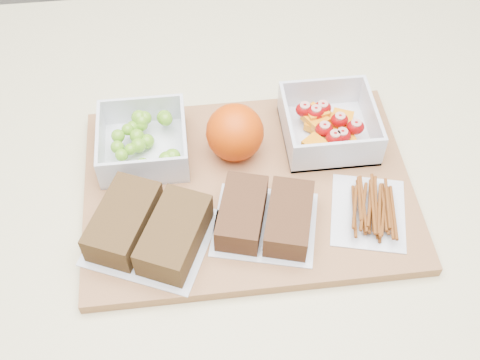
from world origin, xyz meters
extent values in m
cube|color=beige|center=(0.00, 0.00, 0.45)|extent=(1.20, 0.90, 0.90)
cube|color=#A06B42|center=(0.02, 0.01, 0.91)|extent=(0.42, 0.30, 0.02)
cube|color=silver|center=(-0.11, 0.07, 0.92)|extent=(0.11, 0.11, 0.00)
cube|color=silver|center=(-0.11, 0.13, 0.94)|extent=(0.11, 0.00, 0.05)
cube|color=silver|center=(-0.11, 0.02, 0.94)|extent=(0.11, 0.00, 0.05)
cube|color=silver|center=(-0.06, 0.07, 0.94)|extent=(0.00, 0.11, 0.05)
cube|color=silver|center=(-0.17, 0.07, 0.94)|extent=(0.00, 0.11, 0.05)
sphere|color=#65A321|center=(-0.12, 0.07, 0.94)|extent=(0.02, 0.02, 0.02)
sphere|color=#65A321|center=(-0.14, 0.06, 0.94)|extent=(0.02, 0.02, 0.02)
sphere|color=#65A321|center=(-0.11, 0.10, 0.95)|extent=(0.02, 0.02, 0.02)
sphere|color=#65A321|center=(-0.11, 0.08, 0.93)|extent=(0.02, 0.02, 0.02)
sphere|color=#65A321|center=(-0.14, 0.08, 0.94)|extent=(0.02, 0.02, 0.02)
sphere|color=#65A321|center=(-0.12, 0.07, 0.93)|extent=(0.02, 0.02, 0.02)
sphere|color=#65A321|center=(-0.13, 0.09, 0.94)|extent=(0.02, 0.02, 0.02)
sphere|color=#65A321|center=(-0.07, 0.04, 0.95)|extent=(0.02, 0.02, 0.02)
sphere|color=#65A321|center=(-0.08, 0.11, 0.94)|extent=(0.02, 0.02, 0.02)
sphere|color=#65A321|center=(-0.12, 0.11, 0.95)|extent=(0.02, 0.02, 0.02)
sphere|color=#65A321|center=(-0.14, 0.05, 0.94)|extent=(0.02, 0.02, 0.02)
sphere|color=#65A321|center=(-0.08, 0.10, 0.95)|extent=(0.02, 0.02, 0.02)
sphere|color=#65A321|center=(-0.11, 0.03, 0.94)|extent=(0.02, 0.02, 0.02)
sphere|color=#65A321|center=(-0.11, 0.10, 0.94)|extent=(0.02, 0.02, 0.02)
sphere|color=#65A321|center=(-0.12, 0.08, 0.94)|extent=(0.02, 0.02, 0.02)
sphere|color=#65A321|center=(-0.11, 0.11, 0.95)|extent=(0.02, 0.02, 0.02)
sphere|color=#65A321|center=(-0.08, 0.03, 0.95)|extent=(0.02, 0.02, 0.02)
sphere|color=#65A321|center=(-0.07, 0.04, 0.93)|extent=(0.02, 0.02, 0.02)
sphere|color=#65A321|center=(-0.12, 0.10, 0.94)|extent=(0.02, 0.02, 0.02)
sphere|color=#65A321|center=(-0.13, 0.06, 0.94)|extent=(0.02, 0.02, 0.02)
cube|color=silver|center=(0.14, 0.08, 0.92)|extent=(0.12, 0.12, 0.00)
cube|color=silver|center=(0.14, 0.13, 0.94)|extent=(0.12, 0.00, 0.05)
cube|color=silver|center=(0.14, 0.02, 0.94)|extent=(0.12, 0.00, 0.05)
cube|color=silver|center=(0.20, 0.08, 0.94)|extent=(0.00, 0.11, 0.05)
cube|color=silver|center=(0.08, 0.08, 0.94)|extent=(0.00, 0.11, 0.05)
cube|color=orange|center=(0.14, 0.06, 0.93)|extent=(0.03, 0.04, 0.01)
cube|color=orange|center=(0.13, 0.10, 0.93)|extent=(0.04, 0.05, 0.01)
cube|color=orange|center=(0.15, 0.08, 0.93)|extent=(0.04, 0.05, 0.01)
cube|color=orange|center=(0.16, 0.09, 0.93)|extent=(0.04, 0.04, 0.01)
cube|color=orange|center=(0.12, 0.09, 0.94)|extent=(0.04, 0.04, 0.01)
cube|color=orange|center=(0.12, 0.10, 0.94)|extent=(0.03, 0.03, 0.01)
cube|color=orange|center=(0.11, 0.04, 0.94)|extent=(0.04, 0.04, 0.01)
cube|color=orange|center=(0.15, 0.05, 0.93)|extent=(0.03, 0.03, 0.01)
cube|color=orange|center=(0.12, 0.08, 0.93)|extent=(0.04, 0.04, 0.01)
ellipsoid|color=#A40809|center=(0.15, 0.08, 0.95)|extent=(0.02, 0.02, 0.02)
ellipsoid|color=#A40809|center=(0.15, 0.05, 0.95)|extent=(0.02, 0.02, 0.02)
ellipsoid|color=#A40809|center=(0.11, 0.10, 0.95)|extent=(0.02, 0.02, 0.02)
ellipsoid|color=#A40809|center=(0.17, 0.06, 0.95)|extent=(0.02, 0.02, 0.02)
ellipsoid|color=#A40809|center=(0.12, 0.09, 0.95)|extent=(0.02, 0.02, 0.02)
ellipsoid|color=#A40809|center=(0.14, 0.05, 0.95)|extent=(0.02, 0.02, 0.02)
ellipsoid|color=#A40809|center=(0.13, 0.06, 0.95)|extent=(0.02, 0.02, 0.02)
ellipsoid|color=#A40809|center=(0.13, 0.10, 0.95)|extent=(0.02, 0.02, 0.02)
sphere|color=#E04505|center=(0.01, 0.06, 0.95)|extent=(0.08, 0.08, 0.08)
cube|color=silver|center=(-0.11, -0.06, 0.92)|extent=(0.18, 0.17, 0.00)
cube|color=#52381C|center=(-0.14, -0.05, 0.94)|extent=(0.10, 0.12, 0.04)
cube|color=#52381C|center=(-0.08, -0.08, 0.94)|extent=(0.10, 0.12, 0.04)
cube|color=silver|center=(0.03, -0.06, 0.92)|extent=(0.15, 0.14, 0.00)
cube|color=#51301C|center=(0.01, -0.05, 0.94)|extent=(0.07, 0.10, 0.04)
cube|color=#51301C|center=(0.06, -0.07, 0.94)|extent=(0.07, 0.10, 0.04)
cube|color=silver|center=(0.16, -0.06, 0.92)|extent=(0.11, 0.13, 0.00)
camera|label=1|loc=(-0.04, -0.46, 1.53)|focal=45.00mm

